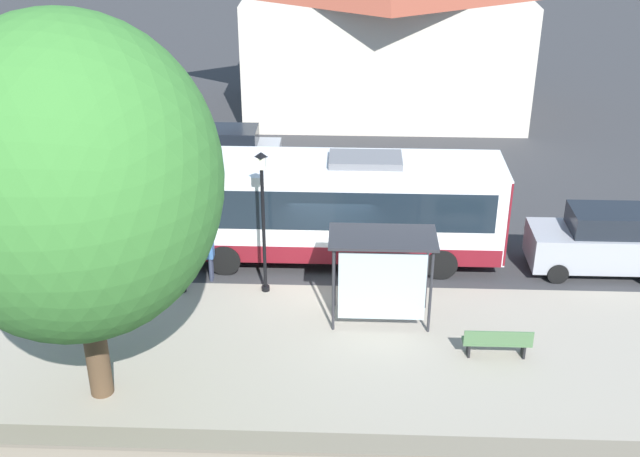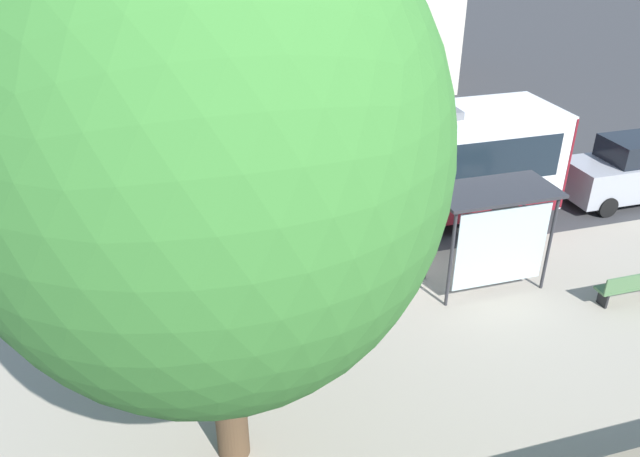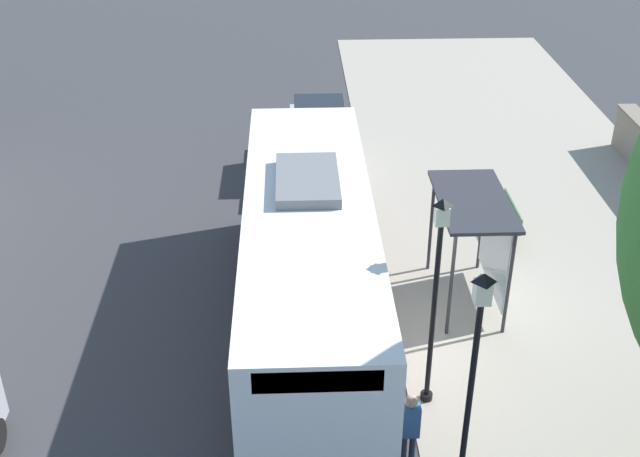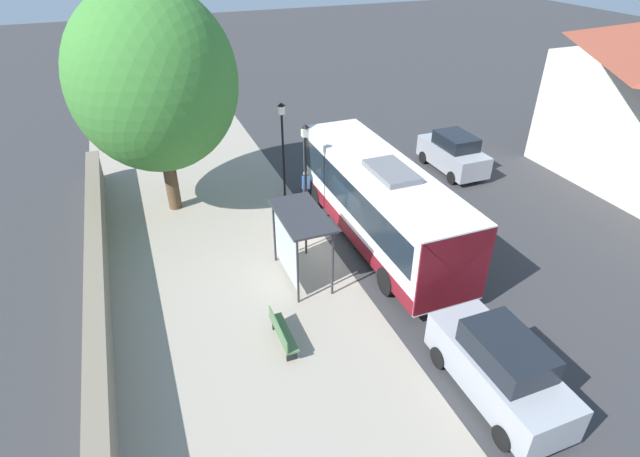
# 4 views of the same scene
# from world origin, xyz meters

# --- Properties ---
(ground_plane) EXTENTS (120.00, 120.00, 0.00)m
(ground_plane) POSITION_xyz_m (0.00, 0.00, 0.00)
(ground_plane) COLOR #353538
(ground_plane) RESTS_ON ground
(sidewalk_plaza) EXTENTS (9.00, 44.00, 0.02)m
(sidewalk_plaza) POSITION_xyz_m (-4.50, 0.00, 0.01)
(sidewalk_plaza) COLOR #9E9384
(sidewalk_plaza) RESTS_ON ground
(background_building) EXTENTS (8.09, 13.46, 8.24)m
(background_building) POSITION_xyz_m (17.06, -2.09, 4.23)
(background_building) COLOR beige
(background_building) RESTS_ON ground
(bus) EXTENTS (2.73, 10.12, 3.51)m
(bus) POSITION_xyz_m (1.89, -0.28, 1.82)
(bus) COLOR white
(bus) RESTS_ON ground
(bus_shelter) EXTENTS (1.54, 2.92, 2.64)m
(bus_shelter) POSITION_xyz_m (-1.88, -1.47, 2.14)
(bus_shelter) COLOR #2D2D33
(bus_shelter) RESTS_ON ground
(pedestrian) EXTENTS (0.34, 0.22, 1.64)m
(pedestrian) POSITION_xyz_m (0.27, 3.65, 0.96)
(pedestrian) COLOR #2D3347
(pedestrian) RESTS_ON ground
(bench) EXTENTS (0.40, 1.79, 0.88)m
(bench) POSITION_xyz_m (-3.46, -4.47, 0.48)
(bench) COLOR #4C7247
(bench) RESTS_ON ground
(street_lamp_near) EXTENTS (0.28, 0.28, 4.46)m
(street_lamp_near) POSITION_xyz_m (-0.35, 1.92, 2.64)
(street_lamp_near) COLOR black
(street_lamp_near) RESTS_ON ground
(street_lamp_far) EXTENTS (0.28, 0.28, 4.58)m
(street_lamp_far) POSITION_xyz_m (-0.49, 4.41, 2.70)
(street_lamp_far) COLOR black
(street_lamp_far) RESTS_ON ground
(shade_tree) EXTENTS (6.60, 6.60, 9.34)m
(shade_tree) POSITION_xyz_m (-5.34, 5.46, 5.70)
(shade_tree) COLOR brown
(shade_tree) RESTS_ON ground
(parked_car_behind_bus) EXTENTS (1.88, 4.34, 2.08)m
(parked_car_behind_bus) POSITION_xyz_m (1.34, -8.37, 1.00)
(parked_car_behind_bus) COLOR #9EA0A8
(parked_car_behind_bus) RESTS_ON ground
(parked_car_far_lane) EXTENTS (1.88, 4.06, 1.99)m
(parked_car_far_lane) POSITION_xyz_m (8.49, 4.24, 0.96)
(parked_car_far_lane) COLOR #9EA0A8
(parked_car_far_lane) RESTS_ON ground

